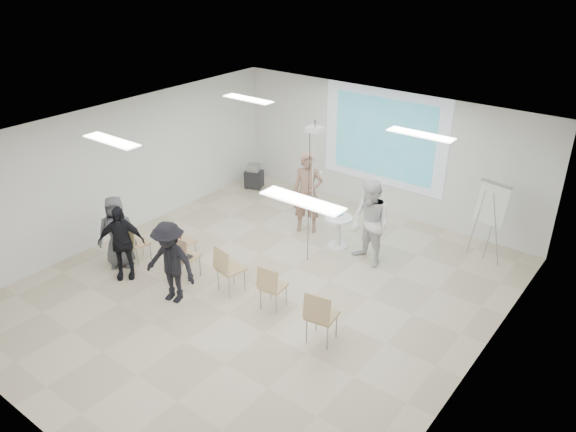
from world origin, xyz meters
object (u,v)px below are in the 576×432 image
Objects in this scene: audience_mid at (170,257)px; chair_far_left at (135,241)px; player_left at (308,188)px; laptop at (187,254)px; pedestal_table at (338,230)px; chair_right_inner at (271,284)px; audience_left at (120,238)px; chair_left_inner at (183,254)px; chair_center at (227,266)px; av_cart at (254,177)px; flipchart_easel at (492,204)px; player_right at (371,219)px; chair_left_mid at (179,239)px; audience_outer at (117,228)px; chair_right_far at (320,314)px.

chair_far_left is at bearing 152.94° from audience_mid.
laptop is at bearing -132.52° from player_left.
chair_right_inner is at bearing -83.34° from pedestal_table.
chair_right_inner is at bearing -26.89° from audience_left.
pedestal_table is 3.39m from chair_left_inner.
player_left is at bearing 71.47° from chair_left_inner.
chair_far_left is 3.29m from chair_right_inner.
chair_left_inner is 0.79m from audience_mid.
chair_center reaches higher than chair_left_inner.
player_left reaches higher than pedestal_table.
av_cart is at bearing 103.91° from audience_mid.
audience_mid is at bearing -118.72° from flipchart_easel.
audience_left is (-1.70, -3.80, -0.19)m from player_left.
chair_right_inner is at bearing -84.55° from player_right.
flipchart_easel is at bearing 58.81° from player_right.
pedestal_table is at bearing -174.69° from player_right.
audience_left is (-3.00, -0.90, 0.35)m from chair_right_inner.
flipchart_easel reaches higher than laptop.
chair_left_inner is 1.41× the size of av_cart.
av_cart is (-0.89, 4.96, -0.56)m from audience_left.
audience_left reaches higher than chair_left_inner.
player_left reaches higher than audience_mid.
player_left reaches higher than chair_right_inner.
chair_left_mid is 4.18m from av_cart.
audience_outer is at bearing -104.87° from av_cart.
chair_right_far is at bearing -34.83° from audience_left.
audience_outer reaches higher than chair_right_far.
chair_left_mid is at bearing -174.94° from chair_center.
av_cart is (-3.88, 4.05, -0.22)m from chair_right_inner.
laptop is (-2.55, -2.64, -0.50)m from player_right.
player_left is 3.02m from chair_center.
av_cart is at bearing 56.50° from audience_left.
laptop is 0.20× the size of audience_left.
player_left reaches higher than chair_center.
av_cart is at bearing 105.96° from chair_far_left.
chair_right_inner is at bearing 17.40° from audience_mid.
player_right reaches higher than audience_outer.
chair_left_inner reaches higher than chair_far_left.
audience_outer is (-2.43, -0.61, 0.29)m from chair_center.
chair_right_inner is 0.51× the size of audience_left.
laptop is 6.15m from flipchart_easel.
audience_mid is at bearing -110.35° from pedestal_table.
chair_right_inner is at bearing 178.29° from laptop.
flipchart_easel is at bearing 38.50° from chair_left_inner.
chair_right_inner is 5.62m from av_cart.
audience_mid reaches higher than audience_outer.
chair_center is (-0.69, -2.74, 0.16)m from pedestal_table.
player_right reaches higher than chair_right_inner.
player_right is 2.13× the size of chair_left_inner.
player_right is 2.12× the size of chair_center.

